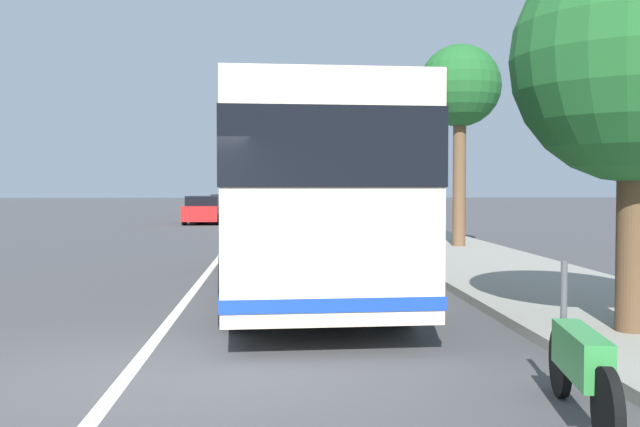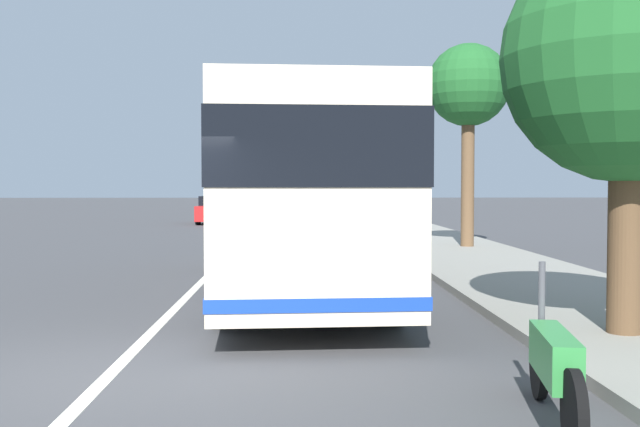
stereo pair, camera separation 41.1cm
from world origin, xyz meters
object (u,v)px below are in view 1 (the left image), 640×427
at_px(roadside_tree_mid_block, 460,89).
at_px(car_ahead_same_lane, 204,210).
at_px(coach_bus, 295,189).
at_px(roadside_tree_near_camera, 637,61).
at_px(car_side_street, 225,205).
at_px(car_behind_bus, 291,204).
at_px(motorcycle_angled, 581,364).

bearing_deg(roadside_tree_mid_block, car_ahead_same_lane, 29.30).
distance_m(coach_bus, car_ahead_same_lane, 24.93).
xyz_separation_m(coach_bus, roadside_tree_near_camera, (-4.81, -4.09, 1.59)).
bearing_deg(car_side_street, coach_bus, 8.87).
xyz_separation_m(car_behind_bus, roadside_tree_near_camera, (-39.64, -3.43, 2.73)).
bearing_deg(coach_bus, roadside_tree_near_camera, -142.81).
height_order(car_behind_bus, roadside_tree_near_camera, roadside_tree_near_camera).
xyz_separation_m(motorcycle_angled, roadside_tree_near_camera, (3.03, -1.94, 3.00)).
bearing_deg(car_behind_bus, coach_bus, -176.52).
height_order(coach_bus, roadside_tree_mid_block, roadside_tree_mid_block).
bearing_deg(roadside_tree_mid_block, car_side_street, 17.94).
height_order(roadside_tree_near_camera, roadside_tree_mid_block, roadside_tree_mid_block).
relative_size(car_side_street, roadside_tree_mid_block, 0.67).
height_order(motorcycle_angled, roadside_tree_near_camera, roadside_tree_near_camera).
bearing_deg(roadside_tree_mid_block, roadside_tree_near_camera, 175.41).
relative_size(motorcycle_angled, roadside_tree_near_camera, 0.43).
xyz_separation_m(motorcycle_angled, car_behind_bus, (42.67, 1.49, 0.27)).
bearing_deg(coach_bus, car_side_street, 2.85).
distance_m(coach_bus, roadside_tree_near_camera, 6.51).
xyz_separation_m(motorcycle_angled, car_side_street, (43.45, 5.89, 0.18)).
xyz_separation_m(coach_bus, car_behind_bus, (34.82, -0.66, -1.14)).
relative_size(car_side_street, roadside_tree_near_camera, 0.82).
bearing_deg(roadside_tree_near_camera, roadside_tree_mid_block, -4.59).
xyz_separation_m(car_behind_bus, roadside_tree_mid_block, (-26.62, -4.47, 4.06)).
relative_size(car_behind_bus, roadside_tree_mid_block, 0.70).
bearing_deg(car_ahead_same_lane, coach_bus, 10.07).
distance_m(motorcycle_angled, car_behind_bus, 42.69).
bearing_deg(motorcycle_angled, car_behind_bus, 11.10).
bearing_deg(car_behind_bus, roadside_tree_mid_block, -165.90).
distance_m(car_side_street, roadside_tree_mid_block, 29.10).
height_order(car_side_street, roadside_tree_mid_block, roadside_tree_mid_block).
bearing_deg(roadside_tree_near_camera, motorcycle_angled, 147.43).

